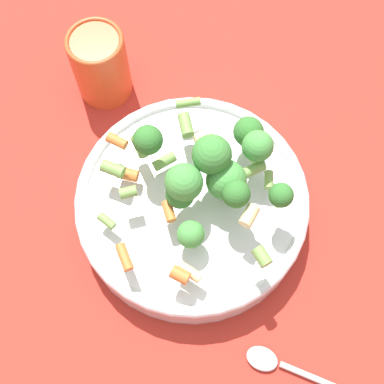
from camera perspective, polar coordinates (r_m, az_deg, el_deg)
name	(u,v)px	position (r m, az deg, el deg)	size (l,w,h in m)	color
ground_plane	(192,212)	(0.67, 0.00, -2.18)	(3.00, 3.00, 0.00)	#B72D23
bowl	(192,204)	(0.64, 0.00, -1.33)	(0.28, 0.28, 0.05)	silver
pasta_salad	(209,173)	(0.58, 1.85, 2.04)	(0.21, 0.22, 0.08)	#8CB766
cup	(100,64)	(0.72, -9.76, 13.26)	(0.07, 0.07, 0.10)	#CC4C23
spoon	(298,372)	(0.63, 11.28, -18.27)	(0.14, 0.14, 0.01)	silver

